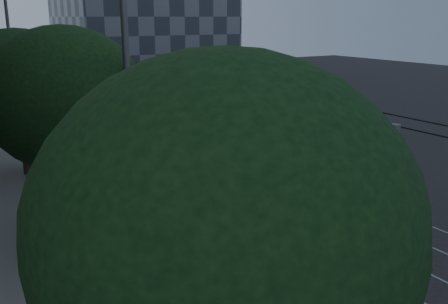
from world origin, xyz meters
TOP-DOWN VIEW (x-y plane):
  - ground at (0.00, 0.00)m, footprint 120.00×120.00m
  - tram_rails at (2.50, 20.00)m, footprint 4.52×90.00m
  - overhead_wires at (-4.97, 20.00)m, footprint 2.23×90.00m
  - trolleybus at (-2.90, 1.11)m, footprint 2.98×11.51m
  - pickup_silver at (-2.70, 12.47)m, footprint 3.17×6.51m
  - car_white_a at (-3.39, 14.00)m, footprint 2.36×4.57m
  - car_white_b at (-2.70, 23.86)m, footprint 2.31×4.68m
  - car_white_c at (-2.92, 29.00)m, footprint 2.24×4.67m
  - car_white_d at (-4.30, 30.88)m, footprint 3.26×4.50m
  - tree_0 at (-7.00, -8.73)m, footprint 5.25×5.25m
  - tree_1 at (-6.50, 1.62)m, footprint 4.98×4.98m
  - tree_2 at (-6.50, 9.92)m, footprint 5.33×5.33m
  - streetlamp_near at (-4.79, -0.39)m, footprint 2.43×0.44m
  - streetlamp_far at (-4.79, 20.12)m, footprint 2.36×0.44m

SIDE VIEW (x-z plane):
  - ground at x=0.00m, z-range 0.00..0.00m
  - tram_rails at x=2.50m, z-range 0.00..0.02m
  - car_white_b at x=-2.70m, z-range 0.00..1.31m
  - car_white_d at x=-4.30m, z-range 0.00..1.42m
  - car_white_c at x=-2.92m, z-range 0.00..1.48m
  - car_white_a at x=-3.39m, z-range 0.00..1.49m
  - pickup_silver at x=-2.70m, z-range 0.00..1.78m
  - trolleybus at x=-2.90m, z-range -1.24..4.39m
  - overhead_wires at x=-4.97m, z-range 0.47..6.47m
  - tree_2 at x=-6.50m, z-range 1.01..7.85m
  - tree_0 at x=-7.00m, z-range 1.10..8.05m
  - tree_1 at x=-6.50m, z-range 1.28..8.36m
  - streetlamp_far at x=-4.79m, z-range 1.01..10.72m
  - streetlamp_near at x=-4.79m, z-range 1.02..11.05m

